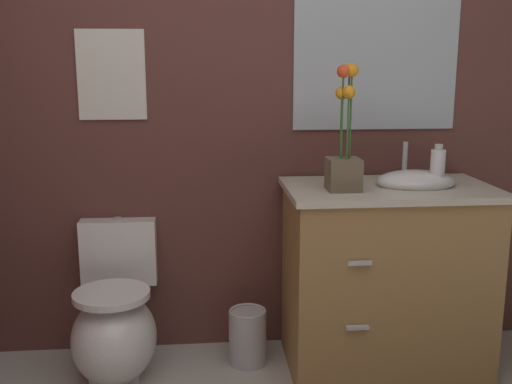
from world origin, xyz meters
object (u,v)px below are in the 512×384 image
object	(u,v)px
vanity_cabinet	(386,275)
trash_bin	(248,336)
toilet	(115,325)
wall_mirror	(376,56)
wall_poster	(111,75)
soap_bottle	(437,168)
flower_vase	(344,151)

from	to	relation	value
vanity_cabinet	trash_bin	bearing A→B (deg)	173.47
toilet	wall_mirror	world-z (taller)	wall_mirror
wall_mirror	wall_poster	bearing A→B (deg)	180.00
soap_bottle	vanity_cabinet	bearing A→B (deg)	165.43
soap_bottle	wall_poster	bearing A→B (deg)	166.62
toilet	wall_poster	size ratio (longest dim) A/B	1.67
flower_vase	trash_bin	xyz separation A→B (m)	(-0.41, 0.14, -0.91)
flower_vase	wall_poster	bearing A→B (deg)	160.53
vanity_cabinet	trash_bin	world-z (taller)	vanity_cabinet
toilet	wall_mirror	distance (m)	1.76
soap_bottle	wall_mirror	bearing A→B (deg)	119.79
toilet	flower_vase	world-z (taller)	flower_vase
trash_bin	flower_vase	bearing A→B (deg)	-18.96
toilet	soap_bottle	world-z (taller)	soap_bottle
wall_poster	toilet	bearing A→B (deg)	-90.00
wall_poster	wall_mirror	xyz separation A→B (m)	(1.25, 0.00, 0.09)
toilet	vanity_cabinet	bearing A→B (deg)	-1.21
wall_poster	vanity_cabinet	bearing A→B (deg)	-13.19
soap_bottle	wall_poster	distance (m)	1.54
flower_vase	soap_bottle	xyz separation A→B (m)	(0.43, 0.02, -0.08)
toilet	flower_vase	bearing A→B (deg)	-5.24
toilet	soap_bottle	bearing A→B (deg)	-3.04
vanity_cabinet	soap_bottle	distance (m)	0.55
vanity_cabinet	soap_bottle	xyz separation A→B (m)	(0.19, -0.05, 0.51)
vanity_cabinet	wall_mirror	bearing A→B (deg)	90.52
toilet	flower_vase	size ratio (longest dim) A/B	1.27
soap_bottle	wall_poster	xyz separation A→B (m)	(-1.45, 0.34, 0.40)
soap_bottle	trash_bin	bearing A→B (deg)	171.57
vanity_cabinet	wall_poster	size ratio (longest dim) A/B	2.55
flower_vase	soap_bottle	bearing A→B (deg)	2.25
soap_bottle	wall_mirror	world-z (taller)	wall_mirror
flower_vase	vanity_cabinet	bearing A→B (deg)	16.15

